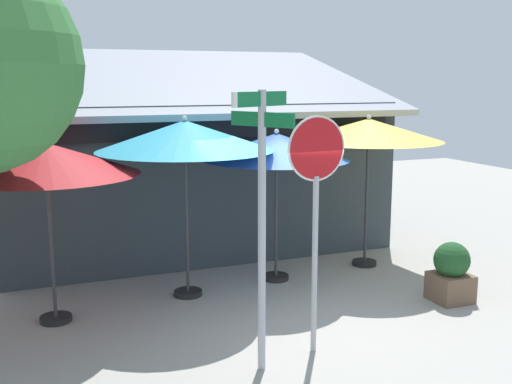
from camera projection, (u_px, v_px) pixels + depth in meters
name	position (u px, v px, depth m)	size (l,w,h in m)	color
ground_plane	(292.00, 318.00, 8.93)	(28.00, 28.00, 0.10)	#9E9B93
cafe_building	(183.00, 166.00, 12.94)	(7.83, 5.12, 4.03)	#333D42
street_sign_post	(262.00, 205.00, 6.89)	(0.82, 0.76, 3.23)	#A8AAB2
stop_sign	(316.00, 190.00, 7.37)	(0.78, 0.08, 2.92)	#A8AAB2
patio_umbrella_crimson_left	(46.00, 160.00, 8.26)	(2.49, 2.49, 2.58)	black
patio_umbrella_teal_center	(185.00, 136.00, 9.27)	(2.68, 2.68, 2.81)	black
patio_umbrella_royal_blue_right	(276.00, 147.00, 10.09)	(2.43, 2.43, 2.55)	black
patio_umbrella_mustard_far_right	(369.00, 131.00, 10.87)	(2.61, 2.61, 2.73)	black
sidewalk_planter	(451.00, 272.00, 9.40)	(0.56, 0.56, 0.92)	brown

